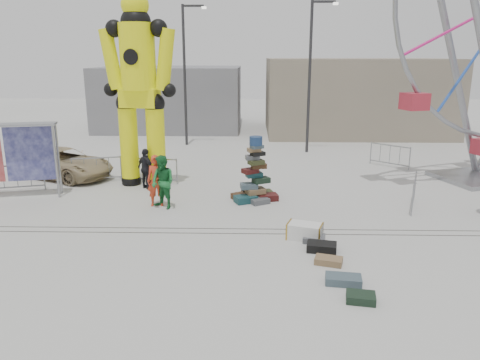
{
  "coord_description": "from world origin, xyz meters",
  "views": [
    {
      "loc": [
        -0.09,
        -12.71,
        5.28
      ],
      "look_at": [
        -0.47,
        2.56,
        1.17
      ],
      "focal_mm": 35.0,
      "sensor_mm": 36.0,
      "label": 1
    }
  ],
  "objects_px": {
    "pedestrian_red": "(157,181)",
    "parked_suv": "(63,163)",
    "pedestrian_black": "(146,169)",
    "lamp_post_right": "(312,70)",
    "crash_test_dummy": "(139,84)",
    "banner_scaffold": "(2,143)",
    "barricade_wheel_back": "(390,156)",
    "barricade_wheel_front": "(414,193)",
    "steamer_trunk": "(305,231)",
    "barricade_dummy_b": "(97,169)",
    "barricade_dummy_a": "(17,178)",
    "barricade_dummy_c": "(154,171)",
    "pedestrian_green": "(163,182)",
    "suitcase_tower": "(255,183)",
    "lamp_post_left": "(186,69)"
  },
  "relations": [
    {
      "from": "lamp_post_left",
      "to": "barricade_dummy_c",
      "type": "height_order",
      "value": "lamp_post_left"
    },
    {
      "from": "barricade_wheel_back",
      "to": "crash_test_dummy",
      "type": "bearing_deg",
      "value": -120.39
    },
    {
      "from": "suitcase_tower",
      "to": "banner_scaffold",
      "type": "relative_size",
      "value": 0.61
    },
    {
      "from": "pedestrian_red",
      "to": "parked_suv",
      "type": "relative_size",
      "value": 0.4
    },
    {
      "from": "suitcase_tower",
      "to": "pedestrian_green",
      "type": "bearing_deg",
      "value": 177.55
    },
    {
      "from": "lamp_post_right",
      "to": "barricade_wheel_back",
      "type": "bearing_deg",
      "value": -44.59
    },
    {
      "from": "suitcase_tower",
      "to": "barricade_dummy_c",
      "type": "height_order",
      "value": "suitcase_tower"
    },
    {
      "from": "barricade_wheel_front",
      "to": "pedestrian_red",
      "type": "relative_size",
      "value": 1.08
    },
    {
      "from": "lamp_post_left",
      "to": "parked_suv",
      "type": "xyz_separation_m",
      "value": [
        -4.47,
        -7.84,
        -3.84
      ]
    },
    {
      "from": "lamp_post_right",
      "to": "pedestrian_red",
      "type": "relative_size",
      "value": 4.33
    },
    {
      "from": "suitcase_tower",
      "to": "parked_suv",
      "type": "height_order",
      "value": "suitcase_tower"
    },
    {
      "from": "pedestrian_red",
      "to": "barricade_wheel_front",
      "type": "bearing_deg",
      "value": -9.81
    },
    {
      "from": "pedestrian_red",
      "to": "pedestrian_black",
      "type": "relative_size",
      "value": 1.12
    },
    {
      "from": "pedestrian_black",
      "to": "steamer_trunk",
      "type": "bearing_deg",
      "value": 179.04
    },
    {
      "from": "lamp_post_left",
      "to": "banner_scaffold",
      "type": "xyz_separation_m",
      "value": [
        -5.38,
        -10.95,
        -2.36
      ]
    },
    {
      "from": "lamp_post_right",
      "to": "pedestrian_red",
      "type": "height_order",
      "value": "lamp_post_right"
    },
    {
      "from": "pedestrian_green",
      "to": "parked_suv",
      "type": "bearing_deg",
      "value": 177.93
    },
    {
      "from": "steamer_trunk",
      "to": "barricade_dummy_b",
      "type": "relative_size",
      "value": 0.5
    },
    {
      "from": "parked_suv",
      "to": "barricade_wheel_front",
      "type": "bearing_deg",
      "value": -80.45
    },
    {
      "from": "pedestrian_red",
      "to": "barricade_wheel_back",
      "type": "bearing_deg",
      "value": 22.21
    },
    {
      "from": "barricade_dummy_b",
      "to": "barricade_wheel_front",
      "type": "bearing_deg",
      "value": -27.73
    },
    {
      "from": "barricade_dummy_c",
      "to": "pedestrian_red",
      "type": "distance_m",
      "value": 3.09
    },
    {
      "from": "pedestrian_black",
      "to": "parked_suv",
      "type": "relative_size",
      "value": 0.36
    },
    {
      "from": "lamp_post_right",
      "to": "crash_test_dummy",
      "type": "xyz_separation_m",
      "value": [
        -7.64,
        -6.99,
        -0.34
      ]
    },
    {
      "from": "crash_test_dummy",
      "to": "barricade_dummy_a",
      "type": "height_order",
      "value": "crash_test_dummy"
    },
    {
      "from": "banner_scaffold",
      "to": "barricade_dummy_b",
      "type": "xyz_separation_m",
      "value": [
        2.64,
        2.37,
        -1.58
      ]
    },
    {
      "from": "lamp_post_left",
      "to": "steamer_trunk",
      "type": "relative_size",
      "value": 7.92
    },
    {
      "from": "banner_scaffold",
      "to": "pedestrian_black",
      "type": "distance_m",
      "value": 5.32
    },
    {
      "from": "parked_suv",
      "to": "pedestrian_black",
      "type": "bearing_deg",
      "value": -87.45
    },
    {
      "from": "banner_scaffold",
      "to": "barricade_dummy_a",
      "type": "distance_m",
      "value": 1.82
    },
    {
      "from": "barricade_dummy_c",
      "to": "parked_suv",
      "type": "xyz_separation_m",
      "value": [
        -4.19,
        0.89,
        0.09
      ]
    },
    {
      "from": "barricade_dummy_b",
      "to": "parked_suv",
      "type": "distance_m",
      "value": 1.88
    },
    {
      "from": "steamer_trunk",
      "to": "pedestrian_red",
      "type": "relative_size",
      "value": 0.55
    },
    {
      "from": "banner_scaffold",
      "to": "crash_test_dummy",
      "type": "bearing_deg",
      "value": 9.77
    },
    {
      "from": "banner_scaffold",
      "to": "barricade_wheel_front",
      "type": "distance_m",
      "value": 15.06
    },
    {
      "from": "steamer_trunk",
      "to": "barricade_dummy_b",
      "type": "distance_m",
      "value": 10.23
    },
    {
      "from": "pedestrian_black",
      "to": "barricade_dummy_b",
      "type": "bearing_deg",
      "value": 19.15
    },
    {
      "from": "barricade_dummy_a",
      "to": "barricade_dummy_c",
      "type": "distance_m",
      "value": 5.34
    },
    {
      "from": "barricade_dummy_c",
      "to": "pedestrian_black",
      "type": "distance_m",
      "value": 0.84
    },
    {
      "from": "banner_scaffold",
      "to": "parked_suv",
      "type": "relative_size",
      "value": 0.86
    },
    {
      "from": "barricade_dummy_c",
      "to": "pedestrian_green",
      "type": "distance_m",
      "value": 3.45
    },
    {
      "from": "banner_scaffold",
      "to": "barricade_wheel_back",
      "type": "bearing_deg",
      "value": 6.4
    },
    {
      "from": "parked_suv",
      "to": "barricade_dummy_b",
      "type": "bearing_deg",
      "value": -88.26
    },
    {
      "from": "pedestrian_green",
      "to": "pedestrian_black",
      "type": "xyz_separation_m",
      "value": [
        -1.15,
        2.49,
        -0.12
      ]
    },
    {
      "from": "barricade_dummy_c",
      "to": "pedestrian_black",
      "type": "relative_size",
      "value": 1.22
    },
    {
      "from": "steamer_trunk",
      "to": "pedestrian_black",
      "type": "relative_size",
      "value": 0.61
    },
    {
      "from": "barricade_wheel_front",
      "to": "parked_suv",
      "type": "height_order",
      "value": "parked_suv"
    },
    {
      "from": "barricade_dummy_a",
      "to": "parked_suv",
      "type": "relative_size",
      "value": 0.43
    },
    {
      "from": "lamp_post_left",
      "to": "banner_scaffold",
      "type": "distance_m",
      "value": 12.43
    },
    {
      "from": "pedestrian_red",
      "to": "parked_suv",
      "type": "xyz_separation_m",
      "value": [
        -4.91,
        3.87,
        -0.28
      ]
    }
  ]
}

